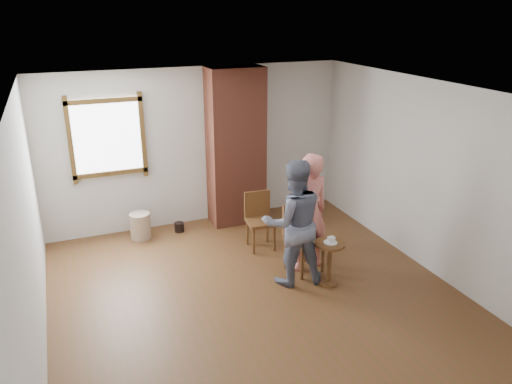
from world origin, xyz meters
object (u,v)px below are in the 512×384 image
person_pink (308,212)px  man (293,223)px  dining_chair_left (301,233)px  stoneware_crock (140,226)px  side_table (330,256)px  dining_chair_right (259,217)px

person_pink → man: bearing=30.1°
dining_chair_left → stoneware_crock: bearing=124.1°
stoneware_crock → side_table: bearing=-48.3°
dining_chair_left → man: man is taller
dining_chair_right → dining_chair_left: bearing=-68.0°
side_table → person_pink: 0.67m
dining_chair_right → side_table: bearing=-67.8°
dining_chair_right → stoneware_crock: bearing=153.9°
man → person_pink: (0.36, 0.26, -0.02)m
dining_chair_left → side_table: bearing=-84.2°
side_table → person_pink: size_ratio=0.36×
dining_chair_left → side_table: 0.55m
dining_chair_right → person_pink: 1.01m
man → stoneware_crock: bearing=-43.4°
side_table → person_pink: person_pink is taller
stoneware_crock → man: bearing=-51.7°
stoneware_crock → person_pink: person_pink is taller
stoneware_crock → dining_chair_right: dining_chair_right is taller
dining_chair_right → man: 1.19m
stoneware_crock → man: size_ratio=0.24×
dining_chair_right → side_table: 1.44m
dining_chair_right → man: bearing=-85.0°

